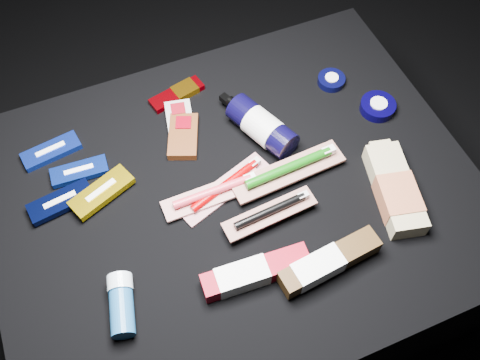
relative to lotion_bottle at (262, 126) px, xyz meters
name	(u,v)px	position (x,y,z in m)	size (l,w,h in m)	color
ground	(236,267)	(-0.11, -0.11, -0.43)	(3.00, 3.00, 0.00)	black
cloth_table	(236,234)	(-0.11, -0.11, -0.23)	(0.98, 0.78, 0.40)	black
luna_bar_0	(51,151)	(-0.43, 0.13, -0.02)	(0.13, 0.06, 0.02)	#132EA9
luna_bar_1	(79,171)	(-0.39, 0.05, -0.02)	(0.12, 0.05, 0.02)	#102F9E
luna_bar_2	(61,202)	(-0.44, 0.00, -0.02)	(0.13, 0.07, 0.02)	black
luna_bar_3	(102,192)	(-0.36, -0.02, -0.02)	(0.14, 0.09, 0.02)	#B99A0A
clif_bar_0	(183,134)	(-0.16, 0.06, -0.02)	(0.10, 0.13, 0.02)	#572A10
clif_bar_1	(180,119)	(-0.15, 0.10, -0.02)	(0.08, 0.11, 0.02)	#AAA9A3
power_bar	(179,93)	(-0.13, 0.18, -0.02)	(0.13, 0.07, 0.02)	#700007
lotion_bottle	(262,126)	(0.00, 0.00, 0.00)	(0.12, 0.20, 0.07)	black
cream_tin_upper	(331,80)	(0.21, 0.08, -0.02)	(0.06, 0.06, 0.02)	black
cream_tin_lower	(378,107)	(0.27, -0.03, -0.02)	(0.08, 0.08, 0.02)	black
bodywash_bottle	(395,191)	(0.18, -0.24, -0.01)	(0.11, 0.22, 0.04)	tan
deodorant_stick	(121,304)	(-0.38, -0.26, -0.01)	(0.07, 0.12, 0.05)	#195084
toothbrush_pack_0	(226,186)	(-0.12, -0.10, -0.02)	(0.22, 0.12, 0.02)	beige
toothbrush_pack_1	(214,193)	(-0.15, -0.10, -0.02)	(0.21, 0.05, 0.02)	silver
toothbrush_pack_2	(290,169)	(0.01, -0.12, -0.01)	(0.25, 0.07, 0.03)	#AAA5A0
toothbrush_pack_3	(271,212)	(-0.07, -0.19, 0.00)	(0.19, 0.06, 0.02)	#A39E99
toothpaste_carton_red	(251,274)	(-0.15, -0.29, -0.01)	(0.21, 0.06, 0.04)	maroon
toothpaste_carton_green	(325,264)	(-0.02, -0.33, -0.01)	(0.20, 0.06, 0.04)	#39240D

